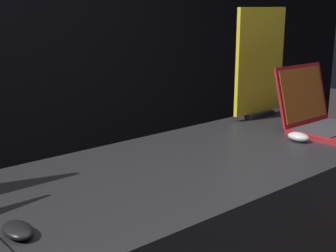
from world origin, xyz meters
The scene contains 4 objects.
mouse_front centered at (-0.59, 0.24, 0.99)m, with size 0.07×0.11×0.03m.
laptop_back centered at (0.84, 0.31, 1.04)m, with size 0.34×0.35×0.28m.
mouse_back centered at (0.62, 0.27, 1.00)m, with size 0.06×0.10×0.04m.
promo_stand_back centered at (0.84, 0.66, 1.24)m, with size 0.34×0.07×0.53m.
Camera 1 is at (-0.99, -0.79, 1.52)m, focal length 50.00 mm.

